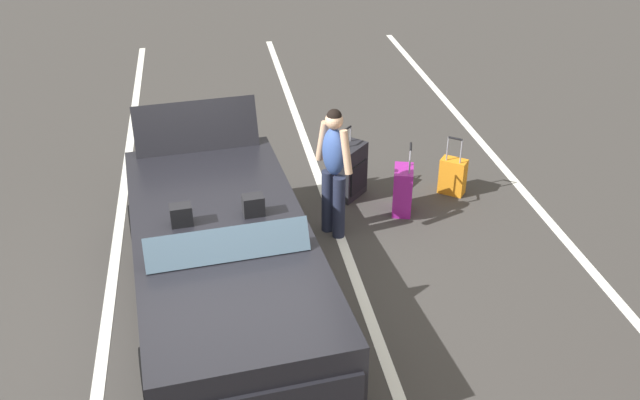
% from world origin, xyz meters
% --- Properties ---
extents(ground_plane, '(80.00, 80.00, 0.00)m').
position_xyz_m(ground_plane, '(0.00, 0.00, 0.00)').
color(ground_plane, '#383533').
extents(lot_line_near, '(18.00, 0.12, 0.01)m').
position_xyz_m(lot_line_near, '(0.00, -1.25, 0.00)').
color(lot_line_near, silver).
rests_on(lot_line_near, ground_plane).
extents(lot_line_mid, '(18.00, 0.12, 0.01)m').
position_xyz_m(lot_line_mid, '(0.00, 1.45, 0.00)').
color(lot_line_mid, silver).
rests_on(lot_line_mid, ground_plane).
extents(lot_line_far, '(18.00, 0.12, 0.01)m').
position_xyz_m(lot_line_far, '(0.00, 4.15, 0.00)').
color(lot_line_far, silver).
rests_on(lot_line_far, ground_plane).
extents(convertible_car, '(4.29, 2.13, 1.52)m').
position_xyz_m(convertible_car, '(0.20, 0.02, 0.59)').
color(convertible_car, black).
rests_on(convertible_car, ground_plane).
extents(suitcase_large_black, '(0.54, 0.54, 0.97)m').
position_xyz_m(suitcase_large_black, '(-2.07, 1.77, 0.37)').
color(suitcase_large_black, black).
rests_on(suitcase_large_black, ground_plane).
extents(suitcase_medium_bright, '(0.45, 0.35, 0.95)m').
position_xyz_m(suitcase_medium_bright, '(-1.55, 2.36, 0.31)').
color(suitcase_medium_bright, '#991E8C').
rests_on(suitcase_medium_bright, ground_plane).
extents(suitcase_small_carryon, '(0.37, 0.39, 0.85)m').
position_xyz_m(suitcase_small_carryon, '(-1.91, 3.16, 0.25)').
color(suitcase_small_carryon, orange).
rests_on(suitcase_small_carryon, ground_plane).
extents(traveler_person, '(0.56, 0.40, 1.65)m').
position_xyz_m(traveler_person, '(-1.19, 1.38, 0.93)').
color(traveler_person, '#1E2338').
rests_on(traveler_person, ground_plane).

